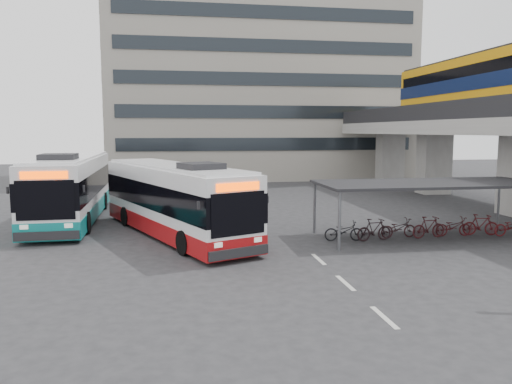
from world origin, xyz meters
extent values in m
plane|color=#28282B|center=(0.00, 0.00, 0.00)|extent=(120.00, 120.00, 0.00)
cube|color=gray|center=(17.00, 18.00, 2.30)|extent=(2.20, 1.60, 4.60)
cube|color=gray|center=(17.00, 26.00, 2.30)|extent=(2.20, 1.60, 4.60)
cube|color=gray|center=(17.00, 12.00, 5.05)|extent=(8.00, 32.00, 0.90)
cube|color=black|center=(13.25, 12.00, 6.05)|extent=(0.35, 32.00, 1.10)
cube|color=orange|center=(17.00, 11.08, 7.60)|extent=(2.90, 20.00, 3.90)
cube|color=#0A163A|center=(17.00, 11.08, 7.80)|extent=(2.98, 20.02, 0.90)
cube|color=black|center=(17.00, 11.08, 8.60)|extent=(2.96, 19.20, 0.70)
cube|color=black|center=(17.00, 11.08, 9.55)|extent=(2.70, 19.60, 0.25)
cylinder|color=#595B60|center=(3.70, 4.80, 1.20)|extent=(0.12, 0.12, 2.40)
cylinder|color=#595B60|center=(13.30, 4.80, 1.20)|extent=(0.12, 0.12, 2.40)
cylinder|color=#595B60|center=(3.70, 1.20, 1.20)|extent=(0.12, 0.12, 2.40)
cube|color=black|center=(8.50, 3.00, 2.48)|extent=(10.00, 4.00, 0.12)
imported|color=black|center=(4.50, 3.00, 0.45)|extent=(1.71, 0.60, 0.90)
imported|color=black|center=(5.83, 3.00, 0.50)|extent=(1.66, 0.47, 1.00)
imported|color=black|center=(7.17, 3.00, 0.45)|extent=(1.71, 0.60, 0.90)
imported|color=black|center=(8.50, 3.00, 0.50)|extent=(1.66, 0.47, 1.00)
imported|color=#350C0F|center=(9.83, 3.00, 0.45)|extent=(1.71, 0.60, 0.90)
imported|color=#3F0C0F|center=(11.17, 3.00, 0.50)|extent=(1.66, 0.47, 1.00)
imported|color=#490C0F|center=(12.50, 3.00, 0.45)|extent=(1.71, 0.60, 0.90)
cube|color=gray|center=(6.00, 36.00, 12.50)|extent=(30.00, 15.00, 25.00)
cube|color=beige|center=(2.50, -6.00, 0.01)|extent=(0.15, 1.60, 0.01)
cube|color=beige|center=(2.50, -3.00, 0.01)|extent=(0.15, 1.60, 0.01)
cube|color=beige|center=(2.50, 0.00, 0.01)|extent=(0.15, 1.60, 0.01)
cube|color=white|center=(-2.90, 5.43, 1.81)|extent=(6.99, 11.97, 2.73)
cube|color=maroon|center=(-2.90, 5.43, 0.55)|extent=(7.04, 12.02, 0.75)
cube|color=black|center=(-2.90, 5.43, 1.94)|extent=(7.05, 12.01, 1.14)
cube|color=#FE4400|center=(-0.58, -0.06, 2.83)|extent=(1.66, 0.77, 0.30)
cube|color=black|center=(-1.74, 2.68, 3.40)|extent=(2.02, 2.06, 0.28)
cylinder|color=black|center=(-2.51, 1.45, 0.50)|extent=(0.66, 1.03, 0.99)
cylinder|color=black|center=(-3.11, 8.97, 0.50)|extent=(0.66, 1.03, 0.99)
cube|color=white|center=(-8.36, 10.36, 1.92)|extent=(3.02, 12.71, 2.90)
cube|color=#0D7775|center=(-8.36, 10.36, 0.58)|extent=(3.06, 12.76, 0.79)
cube|color=black|center=(-8.36, 10.36, 2.06)|extent=(3.08, 12.74, 1.21)
cube|color=#FE4400|center=(-8.19, 4.04, 3.00)|extent=(1.88, 0.13, 0.32)
cube|color=black|center=(-8.27, 7.20, 3.60)|extent=(1.66, 1.73, 0.30)
cylinder|color=black|center=(-9.51, 6.28, 0.53)|extent=(0.34, 1.06, 1.05)
cylinder|color=black|center=(-7.19, 13.93, 0.53)|extent=(0.34, 1.06, 1.05)
imported|color=black|center=(-0.05, 3.68, 0.87)|extent=(0.53, 0.71, 1.74)
camera|label=1|loc=(-2.82, -17.78, 4.83)|focal=35.00mm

